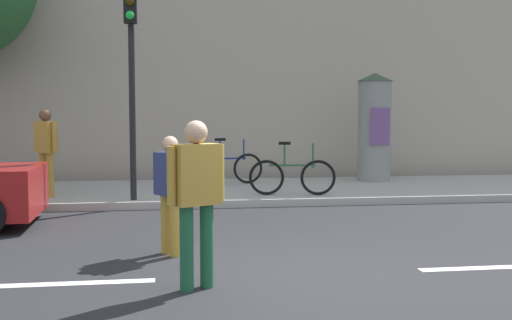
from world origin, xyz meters
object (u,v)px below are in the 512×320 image
(pedestrian_with_backpack, at_px, (170,186))
(pedestrian_near_pole, at_px, (46,145))
(traffic_light, at_px, (131,55))
(poster_column, at_px, (374,126))
(bicycle_leaning, at_px, (227,168))
(pedestrian_in_dark_shirt, at_px, (196,190))
(bicycle_upright, at_px, (292,176))

(pedestrian_with_backpack, bearing_deg, pedestrian_near_pole, 116.77)
(traffic_light, distance_m, pedestrian_with_backpack, 4.57)
(poster_column, bearing_deg, bicycle_leaning, -176.56)
(traffic_light, xyz_separation_m, bicycle_leaning, (2.03, 2.52, -2.37))
(pedestrian_in_dark_shirt, relative_size, bicycle_upright, 0.98)
(traffic_light, relative_size, bicycle_leaning, 2.32)
(traffic_light, relative_size, pedestrian_with_backpack, 2.69)
(pedestrian_near_pole, height_order, bicycle_upright, pedestrian_near_pole)
(traffic_light, bearing_deg, bicycle_upright, 6.47)
(traffic_light, relative_size, bicycle_upright, 2.33)
(pedestrian_in_dark_shirt, distance_m, bicycle_upright, 6.40)
(poster_column, height_order, bicycle_upright, poster_column)
(pedestrian_near_pole, xyz_separation_m, bicycle_upright, (4.90, -0.42, -0.64))
(pedestrian_near_pole, height_order, bicycle_leaning, pedestrian_near_pole)
(pedestrian_with_backpack, height_order, pedestrian_near_pole, pedestrian_near_pole)
(traffic_light, height_order, pedestrian_in_dark_shirt, traffic_light)
(traffic_light, distance_m, pedestrian_near_pole, 2.57)
(poster_column, height_order, bicycle_leaning, poster_column)
(bicycle_leaning, relative_size, bicycle_upright, 1.00)
(poster_column, height_order, pedestrian_near_pole, poster_column)
(traffic_light, height_order, bicycle_upright, traffic_light)
(pedestrian_in_dark_shirt, xyz_separation_m, pedestrian_near_pole, (-2.69, 6.40, 0.16))
(traffic_light, relative_size, pedestrian_near_pole, 2.33)
(traffic_light, bearing_deg, poster_column, 25.59)
(traffic_light, bearing_deg, pedestrian_in_dark_shirt, -80.38)
(pedestrian_in_dark_shirt, relative_size, bicycle_leaning, 0.98)
(poster_column, bearing_deg, traffic_light, -154.41)
(traffic_light, relative_size, poster_column, 1.53)
(pedestrian_with_backpack, bearing_deg, pedestrian_in_dark_shirt, -80.79)
(pedestrian_in_dark_shirt, bearing_deg, bicycle_upright, 69.69)
(pedestrian_near_pole, bearing_deg, bicycle_leaning, 24.77)
(pedestrian_with_backpack, height_order, bicycle_leaning, pedestrian_with_backpack)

